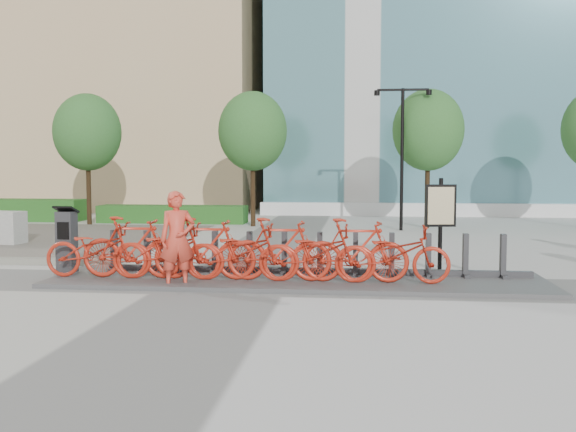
# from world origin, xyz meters

# --- Properties ---
(ground) EXTENTS (120.00, 120.00, 0.00)m
(ground) POSITION_xyz_m (0.00, 0.00, 0.00)
(ground) COLOR #AFAFAF
(hedge_b) EXTENTS (6.00, 1.20, 0.70)m
(hedge_b) POSITION_xyz_m (-5.00, 13.20, 0.35)
(hedge_b) COLOR #2A5620
(hedge_b) RESTS_ON ground
(tree_0) EXTENTS (2.60, 2.60, 5.10)m
(tree_0) POSITION_xyz_m (-8.00, 12.00, 3.59)
(tree_0) COLOR #392611
(tree_0) RESTS_ON ground
(tree_1) EXTENTS (2.60, 2.60, 5.10)m
(tree_1) POSITION_xyz_m (-1.50, 12.00, 3.59)
(tree_1) COLOR #392611
(tree_1) RESTS_ON ground
(tree_2) EXTENTS (2.60, 2.60, 5.10)m
(tree_2) POSITION_xyz_m (5.00, 12.00, 3.59)
(tree_2) COLOR #392611
(tree_2) RESTS_ON ground
(streetlamp) EXTENTS (2.00, 0.20, 5.00)m
(streetlamp) POSITION_xyz_m (4.00, 11.00, 3.13)
(streetlamp) COLOR black
(streetlamp) RESTS_ON ground
(dock_pad) EXTENTS (9.60, 2.40, 0.08)m
(dock_pad) POSITION_xyz_m (1.30, 0.30, 0.04)
(dock_pad) COLOR #494949
(dock_pad) RESTS_ON ground
(dock_rail_posts) EXTENTS (8.02, 0.50, 0.85)m
(dock_rail_posts) POSITION_xyz_m (1.36, 0.77, 0.51)
(dock_rail_posts) COLOR #2F2F32
(dock_rail_posts) RESTS_ON dock_pad
(bike_0) EXTENTS (2.06, 0.72, 1.08)m
(bike_0) POSITION_xyz_m (-2.60, -0.05, 0.62)
(bike_0) COLOR #AA2312
(bike_0) RESTS_ON dock_pad
(bike_1) EXTENTS (2.00, 0.56, 1.20)m
(bike_1) POSITION_xyz_m (-1.88, -0.05, 0.68)
(bike_1) COLOR #AA2312
(bike_1) RESTS_ON dock_pad
(bike_2) EXTENTS (2.06, 0.72, 1.08)m
(bike_2) POSITION_xyz_m (-1.16, -0.05, 0.62)
(bike_2) COLOR #AA2312
(bike_2) RESTS_ON dock_pad
(bike_3) EXTENTS (2.00, 0.56, 1.20)m
(bike_3) POSITION_xyz_m (-0.44, -0.05, 0.68)
(bike_3) COLOR #AA2312
(bike_3) RESTS_ON dock_pad
(bike_4) EXTENTS (2.06, 0.72, 1.08)m
(bike_4) POSITION_xyz_m (0.28, -0.05, 0.62)
(bike_4) COLOR #AA2312
(bike_4) RESTS_ON dock_pad
(bike_5) EXTENTS (2.00, 0.56, 1.20)m
(bike_5) POSITION_xyz_m (1.00, -0.05, 0.68)
(bike_5) COLOR #AA2312
(bike_5) RESTS_ON dock_pad
(bike_6) EXTENTS (2.06, 0.72, 1.08)m
(bike_6) POSITION_xyz_m (1.72, -0.05, 0.62)
(bike_6) COLOR #AA2312
(bike_6) RESTS_ON dock_pad
(bike_7) EXTENTS (2.00, 0.56, 1.20)m
(bike_7) POSITION_xyz_m (2.44, -0.05, 0.68)
(bike_7) COLOR #AA2312
(bike_7) RESTS_ON dock_pad
(bike_8) EXTENTS (2.06, 0.72, 1.08)m
(bike_8) POSITION_xyz_m (3.16, -0.05, 0.62)
(bike_8) COLOR #AA2312
(bike_8) RESTS_ON dock_pad
(kiosk) EXTENTS (0.44, 0.38, 1.37)m
(kiosk) POSITION_xyz_m (-3.46, 0.47, 0.74)
(kiosk) COLOR #2F2F32
(kiosk) RESTS_ON dock_pad
(worker_red) EXTENTS (0.78, 0.67, 1.80)m
(worker_red) POSITION_xyz_m (-0.85, -0.49, 0.90)
(worker_red) COLOR #DA402D
(worker_red) RESTS_ON ground
(map_sign) EXTENTS (0.66, 0.21, 2.00)m
(map_sign) POSITION_xyz_m (4.25, 2.02, 1.33)
(map_sign) COLOR black
(map_sign) RESTS_ON ground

